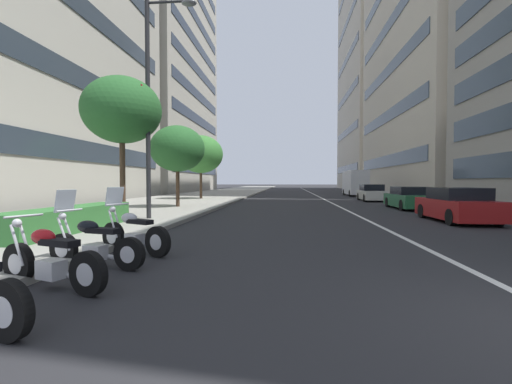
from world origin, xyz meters
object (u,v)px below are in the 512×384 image
object	(u,v)px
motorcycle_far_end_row	(133,234)
car_following_behind	(372,193)
car_approaching_light	(457,206)
delivery_van_ahead	(355,183)
motorcycle_second_in_row	(50,262)
street_tree_mid_sidewalk	(177,149)
street_tree_near_plaza_corner	(201,154)
car_lead_in_lane	(410,198)
street_lamp_with_banners	(154,90)
street_tree_by_lamp_post	(122,111)
motorcycle_under_tarp	(94,245)

from	to	relation	value
motorcycle_far_end_row	car_following_behind	distance (m)	24.92
car_approaching_light	car_following_behind	xyz separation A→B (m)	(15.35, -0.19, -0.00)
car_approaching_light	delivery_van_ahead	size ratio (longest dim) A/B	0.70
motorcycle_second_in_row	car_approaching_light	xyz separation A→B (m)	(9.92, -10.35, 0.23)
street_tree_mid_sidewalk	street_tree_near_plaza_corner	world-z (taller)	street_tree_near_plaza_corner
car_approaching_light	car_lead_in_lane	bearing A→B (deg)	-3.10
motorcycle_second_in_row	car_approaching_light	distance (m)	14.34
street_lamp_with_banners	street_tree_mid_sidewalk	distance (m)	6.95
motorcycle_second_in_row	street_tree_by_lamp_post	world-z (taller)	street_tree_by_lamp_post
motorcycle_far_end_row	car_lead_in_lane	xyz separation A→B (m)	(13.94, -10.64, 0.18)
motorcycle_far_end_row	street_lamp_with_banners	size ratio (longest dim) A/B	0.23
motorcycle_second_in_row	motorcycle_under_tarp	size ratio (longest dim) A/B	1.00
motorcycle_second_in_row	motorcycle_under_tarp	xyz separation A→B (m)	(1.35, 0.10, 0.01)
street_lamp_with_banners	delivery_van_ahead	bearing A→B (deg)	-25.35
delivery_van_ahead	street_tree_near_plaza_corner	size ratio (longest dim) A/B	1.10
car_approaching_light	street_lamp_with_banners	bearing A→B (deg)	96.11
motorcycle_second_in_row	delivery_van_ahead	distance (m)	37.59
street_lamp_with_banners	car_approaching_light	bearing A→B (deg)	-84.06
car_lead_in_lane	car_following_behind	xyz separation A→B (m)	(8.69, 0.19, 0.02)
motorcycle_second_in_row	car_lead_in_lane	world-z (taller)	car_lead_in_lane
street_lamp_with_banners	street_tree_near_plaza_corner	xyz separation A→B (m)	(16.51, 2.29, -1.23)
street_lamp_with_banners	motorcycle_second_in_row	bearing A→B (deg)	-168.67
car_approaching_light	delivery_van_ahead	xyz separation A→B (m)	(25.96, -0.81, 0.86)
motorcycle_second_in_row	street_tree_near_plaza_corner	bearing A→B (deg)	-62.00
car_lead_in_lane	car_following_behind	bearing A→B (deg)	2.38
delivery_van_ahead	motorcycle_second_in_row	bearing A→B (deg)	162.48
motorcycle_second_in_row	car_lead_in_lane	distance (m)	19.75
car_lead_in_lane	street_tree_near_plaza_corner	world-z (taller)	street_tree_near_plaza_corner
street_tree_by_lamp_post	street_lamp_with_banners	bearing A→B (deg)	-90.79
delivery_van_ahead	street_lamp_with_banners	xyz separation A→B (m)	(-27.22, 12.89, 3.72)
car_lead_in_lane	street_tree_by_lamp_post	xyz separation A→B (m)	(-7.90, 13.82, 3.84)
motorcycle_second_in_row	car_lead_in_lane	size ratio (longest dim) A/B	0.45
motorcycle_under_tarp	car_following_behind	xyz separation A→B (m)	(23.92, -10.64, 0.22)
motorcycle_under_tarp	street_lamp_with_banners	xyz separation A→B (m)	(7.31, 1.64, 4.80)
car_following_behind	street_lamp_with_banners	xyz separation A→B (m)	(-16.61, 12.28, 4.58)
car_following_behind	motorcycle_under_tarp	bearing A→B (deg)	157.83
motorcycle_far_end_row	street_tree_by_lamp_post	xyz separation A→B (m)	(6.04, 3.18, 4.02)
delivery_van_ahead	street_lamp_with_banners	world-z (taller)	street_lamp_with_banners
street_lamp_with_banners	car_lead_in_lane	bearing A→B (deg)	-57.58
motorcycle_under_tarp	car_following_behind	bearing A→B (deg)	-100.86
street_tree_mid_sidewalk	motorcycle_far_end_row	bearing A→B (deg)	-166.54
delivery_van_ahead	street_lamp_with_banners	distance (m)	30.34
motorcycle_under_tarp	street_tree_near_plaza_corner	xyz separation A→B (m)	(23.82, 3.92, 3.56)
street_tree_by_lamp_post	motorcycle_second_in_row	bearing A→B (deg)	-160.40
motorcycle_second_in_row	street_tree_near_plaza_corner	xyz separation A→B (m)	(25.17, 4.02, 3.58)
motorcycle_far_end_row	street_tree_mid_sidewalk	bearing A→B (deg)	-50.56
motorcycle_under_tarp	street_tree_mid_sidewalk	world-z (taller)	street_tree_mid_sidewalk
motorcycle_far_end_row	car_approaching_light	distance (m)	12.58
motorcycle_under_tarp	car_lead_in_lane	bearing A→B (deg)	-112.29
motorcycle_under_tarp	street_tree_mid_sidewalk	xyz separation A→B (m)	(13.95, 2.84, 3.12)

